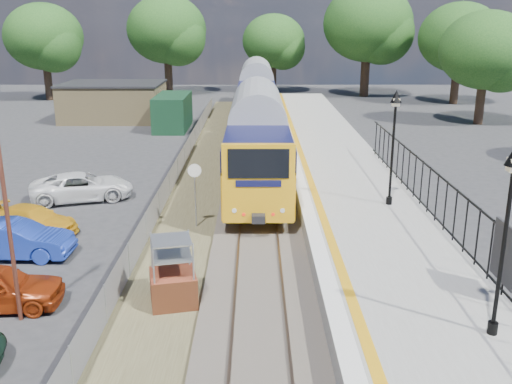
{
  "coord_description": "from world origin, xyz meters",
  "views": [
    {
      "loc": [
        -0.11,
        -15.97,
        8.0
      ],
      "look_at": [
        -0.09,
        4.04,
        2.0
      ],
      "focal_mm": 40.0,
      "sensor_mm": 36.0,
      "label": 1
    }
  ],
  "objects_px": {
    "speed_sign": "(195,185)",
    "carpark_lamp": "(4,193)",
    "car_white": "(82,187)",
    "victorian_lamp_south": "(510,197)",
    "victorian_lamp_north": "(395,121)",
    "brick_plinth": "(173,273)",
    "car_blue": "(15,240)",
    "car_yellow": "(33,220)",
    "train": "(257,104)"
  },
  "relations": [
    {
      "from": "train",
      "to": "car_blue",
      "type": "xyz_separation_m",
      "value": [
        -8.56,
        -21.98,
        -1.68
      ]
    },
    {
      "from": "carpark_lamp",
      "to": "train",
      "type": "bearing_deg",
      "value": 75.8
    },
    {
      "from": "speed_sign",
      "to": "car_blue",
      "type": "height_order",
      "value": "speed_sign"
    },
    {
      "from": "victorian_lamp_south",
      "to": "train",
      "type": "xyz_separation_m",
      "value": [
        -5.5,
        28.66,
        -1.96
      ]
    },
    {
      "from": "victorian_lamp_north",
      "to": "brick_plinth",
      "type": "bearing_deg",
      "value": -138.77
    },
    {
      "from": "train",
      "to": "car_blue",
      "type": "bearing_deg",
      "value": -111.28
    },
    {
      "from": "speed_sign",
      "to": "train",
      "type": "bearing_deg",
      "value": 76.59
    },
    {
      "from": "brick_plinth",
      "to": "carpark_lamp",
      "type": "relative_size",
      "value": 0.33
    },
    {
      "from": "victorian_lamp_south",
      "to": "carpark_lamp",
      "type": "xyz_separation_m",
      "value": [
        -12.18,
        2.28,
        -0.58
      ]
    },
    {
      "from": "car_white",
      "to": "victorian_lamp_south",
      "type": "bearing_deg",
      "value": -151.14
    },
    {
      "from": "car_blue",
      "to": "victorian_lamp_south",
      "type": "bearing_deg",
      "value": -113.75
    },
    {
      "from": "car_blue",
      "to": "car_yellow",
      "type": "distance_m",
      "value": 2.45
    },
    {
      "from": "brick_plinth",
      "to": "carpark_lamp",
      "type": "bearing_deg",
      "value": -168.1
    },
    {
      "from": "brick_plinth",
      "to": "victorian_lamp_south",
      "type": "bearing_deg",
      "value": -21.5
    },
    {
      "from": "train",
      "to": "brick_plinth",
      "type": "height_order",
      "value": "train"
    },
    {
      "from": "train",
      "to": "brick_plinth",
      "type": "xyz_separation_m",
      "value": [
        -2.51,
        -25.51,
        -1.33
      ]
    },
    {
      "from": "car_yellow",
      "to": "car_white",
      "type": "relative_size",
      "value": 0.8
    },
    {
      "from": "victorian_lamp_south",
      "to": "car_white",
      "type": "height_order",
      "value": "victorian_lamp_south"
    },
    {
      "from": "car_blue",
      "to": "car_white",
      "type": "bearing_deg",
      "value": -1.64
    },
    {
      "from": "victorian_lamp_south",
      "to": "train",
      "type": "bearing_deg",
      "value": 100.86
    },
    {
      "from": "carpark_lamp",
      "to": "car_blue",
      "type": "bearing_deg",
      "value": 113.19
    },
    {
      "from": "victorian_lamp_south",
      "to": "speed_sign",
      "type": "relative_size",
      "value": 1.73
    },
    {
      "from": "victorian_lamp_south",
      "to": "brick_plinth",
      "type": "relative_size",
      "value": 2.19
    },
    {
      "from": "victorian_lamp_north",
      "to": "speed_sign",
      "type": "relative_size",
      "value": 1.73
    },
    {
      "from": "speed_sign",
      "to": "carpark_lamp",
      "type": "bearing_deg",
      "value": -125.38
    },
    {
      "from": "victorian_lamp_south",
      "to": "brick_plinth",
      "type": "height_order",
      "value": "victorian_lamp_south"
    },
    {
      "from": "car_blue",
      "to": "brick_plinth",
      "type": "bearing_deg",
      "value": -118.56
    },
    {
      "from": "speed_sign",
      "to": "car_yellow",
      "type": "distance_m",
      "value": 6.5
    },
    {
      "from": "victorian_lamp_north",
      "to": "speed_sign",
      "type": "height_order",
      "value": "victorian_lamp_north"
    },
    {
      "from": "brick_plinth",
      "to": "car_white",
      "type": "distance_m",
      "value": 11.75
    },
    {
      "from": "carpark_lamp",
      "to": "car_yellow",
      "type": "xyz_separation_m",
      "value": [
        -2.17,
        6.83,
        -3.18
      ]
    },
    {
      "from": "train",
      "to": "speed_sign",
      "type": "bearing_deg",
      "value": -97.5
    },
    {
      "from": "car_white",
      "to": "brick_plinth",
      "type": "bearing_deg",
      "value": -167.8
    },
    {
      "from": "victorian_lamp_south",
      "to": "carpark_lamp",
      "type": "height_order",
      "value": "carpark_lamp"
    },
    {
      "from": "victorian_lamp_south",
      "to": "victorian_lamp_north",
      "type": "bearing_deg",
      "value": 91.15
    },
    {
      "from": "car_blue",
      "to": "speed_sign",
      "type": "bearing_deg",
      "value": -62.09
    },
    {
      "from": "train",
      "to": "car_blue",
      "type": "relative_size",
      "value": 10.18
    },
    {
      "from": "car_blue",
      "to": "car_white",
      "type": "distance_m",
      "value": 6.78
    },
    {
      "from": "train",
      "to": "car_white",
      "type": "bearing_deg",
      "value": -118.25
    },
    {
      "from": "train",
      "to": "brick_plinth",
      "type": "relative_size",
      "value": 19.46
    },
    {
      "from": "train",
      "to": "victorian_lamp_south",
      "type": "bearing_deg",
      "value": -79.14
    },
    {
      "from": "victorian_lamp_south",
      "to": "brick_plinth",
      "type": "bearing_deg",
      "value": 158.5
    },
    {
      "from": "brick_plinth",
      "to": "car_white",
      "type": "xyz_separation_m",
      "value": [
        -5.66,
        10.29,
        -0.37
      ]
    },
    {
      "from": "victorian_lamp_south",
      "to": "car_yellow",
      "type": "height_order",
      "value": "victorian_lamp_south"
    },
    {
      "from": "carpark_lamp",
      "to": "car_yellow",
      "type": "bearing_deg",
      "value": 107.62
    },
    {
      "from": "speed_sign",
      "to": "car_yellow",
      "type": "height_order",
      "value": "speed_sign"
    },
    {
      "from": "speed_sign",
      "to": "carpark_lamp",
      "type": "height_order",
      "value": "carpark_lamp"
    },
    {
      "from": "car_blue",
      "to": "victorian_lamp_north",
      "type": "bearing_deg",
      "value": -74.87
    },
    {
      "from": "victorian_lamp_north",
      "to": "speed_sign",
      "type": "bearing_deg",
      "value": -177.57
    },
    {
      "from": "victorian_lamp_south",
      "to": "car_blue",
      "type": "height_order",
      "value": "victorian_lamp_south"
    }
  ]
}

